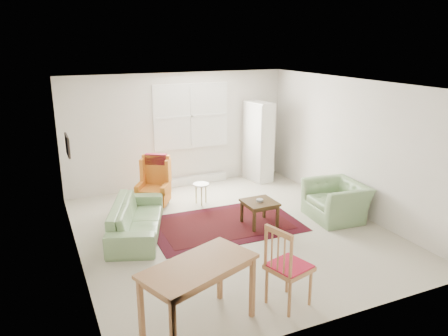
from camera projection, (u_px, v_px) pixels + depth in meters
name	position (u px, v px, depth m)	size (l,w,h in m)	color
room	(227.00, 158.00, 7.36)	(5.04, 5.54, 2.51)	#B8B19D
rug	(225.00, 224.00, 7.78)	(2.60, 1.67, 0.03)	black
sofa	(136.00, 213.00, 7.29)	(1.93, 0.76, 0.78)	#729462
armchair	(336.00, 197.00, 7.96)	(1.04, 0.91, 0.81)	#729462
wingback_chair	(153.00, 182.00, 8.48)	(0.58, 0.62, 1.01)	orange
coffee_table	(259.00, 213.00, 7.70)	(0.55, 0.55, 0.45)	#3A2712
stool	(201.00, 194.00, 8.71)	(0.32, 0.32, 0.43)	white
cabinet	(258.00, 142.00, 10.03)	(0.38, 0.73, 1.82)	white
desk	(199.00, 297.00, 4.87)	(1.30, 0.65, 0.82)	#A87243
desk_chair	(289.00, 265.00, 5.31)	(0.47, 0.47, 1.07)	#A87243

